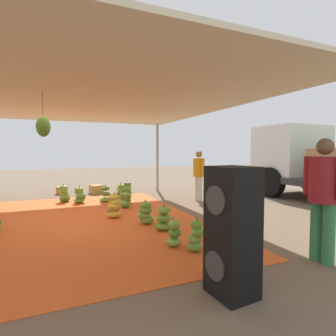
# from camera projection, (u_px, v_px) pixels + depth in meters

# --- Properties ---
(ground_plane) EXTENTS (40.00, 40.00, 0.00)m
(ground_plane) POSITION_uv_depth(u_px,v_px,m) (199.00, 210.00, 6.96)
(ground_plane) COLOR brown
(tarp_orange) EXTENTS (6.64, 5.07, 0.01)m
(tarp_orange) POSITION_uv_depth(u_px,v_px,m) (77.00, 222.00, 5.78)
(tarp_orange) COLOR #E05B23
(tarp_orange) RESTS_ON ground
(tent_canopy) EXTENTS (8.00, 7.00, 2.63)m
(tent_canopy) POSITION_uv_depth(u_px,v_px,m) (70.00, 101.00, 5.58)
(tent_canopy) COLOR #9EA0A5
(tent_canopy) RESTS_ON ground
(banana_bunch_0) EXTENTS (0.43, 0.42, 0.55)m
(banana_bunch_0) POSITION_uv_depth(u_px,v_px,m) (64.00, 194.00, 8.10)
(banana_bunch_0) COLOR #477523
(banana_bunch_0) RESTS_ON tarp_orange
(banana_bunch_1) EXTENTS (0.39, 0.37, 0.57)m
(banana_bunch_1) POSITION_uv_depth(u_px,v_px,m) (114.00, 207.00, 6.15)
(banana_bunch_1) COLOR gold
(banana_bunch_1) RESTS_ON tarp_orange
(banana_bunch_2) EXTENTS (0.41, 0.45, 0.51)m
(banana_bunch_2) POSITION_uv_depth(u_px,v_px,m) (146.00, 213.00, 5.61)
(banana_bunch_2) COLOR #6B9E38
(banana_bunch_2) RESTS_ON tarp_orange
(banana_bunch_3) EXTENTS (0.30, 0.29, 0.52)m
(banana_bunch_3) POSITION_uv_depth(u_px,v_px,m) (196.00, 237.00, 4.06)
(banana_bunch_3) COLOR #60932D
(banana_bunch_3) RESTS_ON tarp_orange
(banana_bunch_4) EXTENTS (0.29, 0.29, 0.48)m
(banana_bunch_4) POSITION_uv_depth(u_px,v_px,m) (174.00, 234.00, 4.27)
(banana_bunch_4) COLOR #75A83D
(banana_bunch_4) RESTS_ON tarp_orange
(banana_bunch_6) EXTENTS (0.43, 0.42, 0.53)m
(banana_bunch_6) POSITION_uv_depth(u_px,v_px,m) (125.00, 196.00, 7.83)
(banana_bunch_6) COLOR #518428
(banana_bunch_6) RESTS_ON tarp_orange
(banana_bunch_7) EXTENTS (0.34, 0.34, 0.49)m
(banana_bunch_7) POSITION_uv_depth(u_px,v_px,m) (121.00, 191.00, 8.84)
(banana_bunch_7) COLOR #75A83D
(banana_bunch_7) RESTS_ON tarp_orange
(banana_bunch_8) EXTENTS (0.45, 0.44, 0.52)m
(banana_bunch_8) POSITION_uv_depth(u_px,v_px,m) (105.00, 195.00, 8.13)
(banana_bunch_8) COLOR #75A83D
(banana_bunch_8) RESTS_ON tarp_orange
(banana_bunch_9) EXTENTS (0.33, 0.34, 0.48)m
(banana_bunch_9) POSITION_uv_depth(u_px,v_px,m) (126.00, 200.00, 7.20)
(banana_bunch_9) COLOR #477523
(banana_bunch_9) RESTS_ON tarp_orange
(banana_bunch_10) EXTENTS (0.43, 0.44, 0.52)m
(banana_bunch_10) POSITION_uv_depth(u_px,v_px,m) (80.00, 195.00, 7.94)
(banana_bunch_10) COLOR #60932D
(banana_bunch_10) RESTS_ON tarp_orange
(banana_bunch_11) EXTENTS (0.42, 0.42, 0.50)m
(banana_bunch_11) POSITION_uv_depth(u_px,v_px,m) (164.00, 219.00, 5.18)
(banana_bunch_11) COLOR #60932D
(banana_bunch_11) RESTS_ON tarp_orange
(banana_bunch_15) EXTENTS (0.44, 0.43, 0.52)m
(banana_bunch_15) POSITION_uv_depth(u_px,v_px,m) (127.00, 189.00, 9.31)
(banana_bunch_15) COLOR #477523
(banana_bunch_15) RESTS_ON tarp_orange
(worker_0) EXTENTS (0.57, 0.35, 1.55)m
(worker_0) POSITION_uv_depth(u_px,v_px,m) (199.00, 172.00, 8.30)
(worker_0) COLOR silver
(worker_0) RESTS_ON ground
(worker_1) EXTENTS (0.62, 0.38, 1.69)m
(worker_1) POSITION_uv_depth(u_px,v_px,m) (324.00, 191.00, 3.64)
(worker_1) COLOR #337A4C
(worker_1) RESTS_ON ground
(speaker_stack) EXTENTS (0.50, 0.46, 1.36)m
(speaker_stack) POSITION_uv_depth(u_px,v_px,m) (232.00, 231.00, 2.81)
(speaker_stack) COLOR black
(speaker_stack) RESTS_ON ground
(crate_0) EXTENTS (0.43, 0.37, 0.26)m
(crate_0) POSITION_uv_depth(u_px,v_px,m) (61.00, 190.00, 9.73)
(crate_0) COLOR #B78947
(crate_0) RESTS_ON ground
(crate_1) EXTENTS (0.56, 0.50, 0.31)m
(crate_1) POSITION_uv_depth(u_px,v_px,m) (96.00, 189.00, 9.78)
(crate_1) COLOR #B78947
(crate_1) RESTS_ON ground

